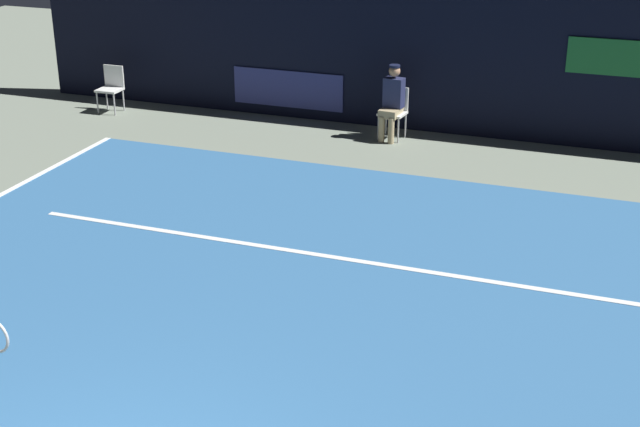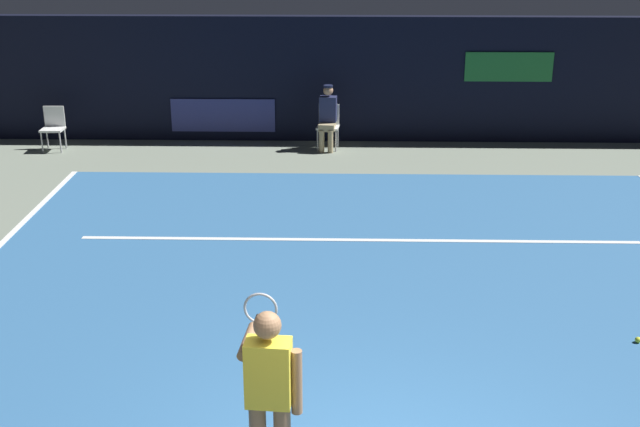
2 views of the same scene
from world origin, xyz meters
The scene contains 6 objects.
ground_plane centered at (0.00, 4.07, 0.00)m, with size 31.76×31.76×0.00m, color gray.
court_surface centered at (0.00, 4.07, 0.01)m, with size 10.64×10.14×0.01m, color #336699.
line_service centered at (0.00, 5.85, 0.01)m, with size 8.30×0.10×0.01m, color white.
back_wall centered at (0.00, 11.65, 1.30)m, with size 15.83×0.33×2.60m.
line_judge_on_chair centered at (-0.55, 10.86, 0.69)m, with size 0.48×0.56×1.32m.
courtside_chair_near centered at (-6.14, 10.71, 0.50)m, with size 0.45×0.42×0.88m.
Camera 1 is at (3.51, -3.98, 4.94)m, focal length 50.87 mm.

